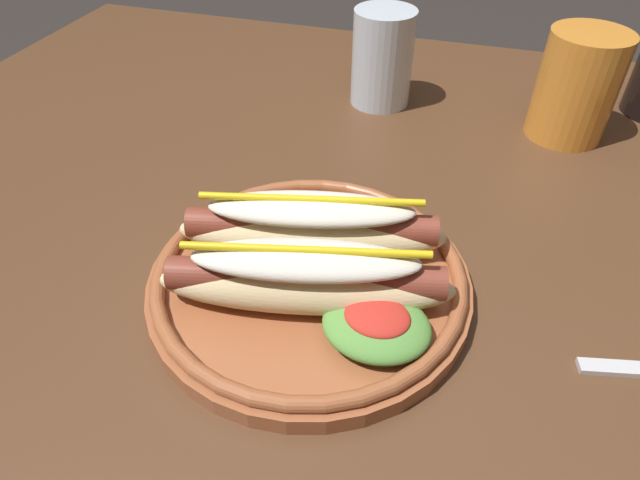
% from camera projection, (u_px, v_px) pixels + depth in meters
% --- Properties ---
extents(dining_table, '(1.22, 0.92, 0.74)m').
position_uv_depth(dining_table, '(369.00, 280.00, 0.60)').
color(dining_table, '#51331E').
rests_on(dining_table, ground_plane).
extents(hot_dog_plate, '(0.26, 0.26, 0.08)m').
position_uv_depth(hot_dog_plate, '(312.00, 269.00, 0.43)').
color(hot_dog_plate, '#9E5633').
rests_on(hot_dog_plate, dining_table).
extents(water_cup, '(0.08, 0.08, 0.12)m').
position_uv_depth(water_cup, '(382.00, 58.00, 0.67)').
color(water_cup, silver).
rests_on(water_cup, dining_table).
extents(extra_cup, '(0.09, 0.09, 0.12)m').
position_uv_depth(extra_cup, '(577.00, 86.00, 0.61)').
color(extra_cup, orange).
rests_on(extra_cup, dining_table).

